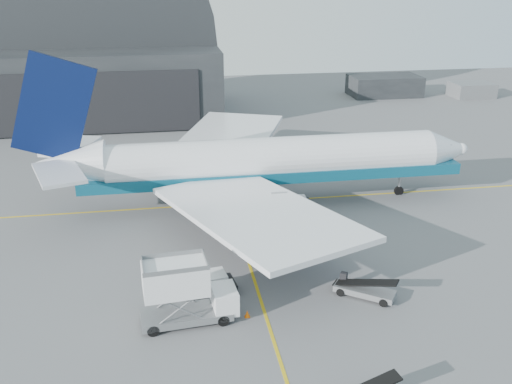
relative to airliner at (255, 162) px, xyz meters
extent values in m
plane|color=#565659|center=(-2.78, -19.51, -4.81)|extent=(200.00, 200.00, 0.00)
cube|color=gold|center=(-2.78, 0.49, -4.80)|extent=(80.00, 0.25, 0.02)
cube|color=gold|center=(-2.78, -21.51, -4.80)|extent=(0.25, 40.00, 0.02)
cube|color=black|center=(-24.78, 45.49, 1.19)|extent=(50.00, 28.00, 12.00)
cube|color=black|center=(-24.78, 31.39, 0.19)|extent=(42.00, 0.40, 9.50)
cube|color=black|center=(35.22, 52.49, -4.81)|extent=(14.00, 8.00, 4.00)
cube|color=slate|center=(52.22, 48.49, -4.81)|extent=(8.00, 6.00, 2.80)
cylinder|color=white|center=(2.00, 0.00, 0.28)|extent=(35.25, 4.70, 4.70)
cone|color=white|center=(21.79, 0.00, 0.28)|extent=(4.31, 4.70, 4.70)
sphere|color=white|center=(23.74, 0.00, 0.28)|extent=(1.37, 1.37, 1.37)
cone|color=white|center=(-19.05, 0.00, 0.87)|extent=(6.86, 4.70, 4.70)
cube|color=black|center=(20.61, 0.00, 0.87)|extent=(2.55, 2.15, 0.69)
cube|color=navy|center=(2.00, 0.00, -1.24)|extent=(41.13, 4.75, 1.18)
cube|color=white|center=(-1.91, -11.75, -0.70)|extent=(18.06, 24.01, 1.43)
cube|color=white|center=(-1.91, 11.75, -0.70)|extent=(18.06, 24.01, 1.43)
cube|color=white|center=(-19.54, -4.41, 1.46)|extent=(6.00, 8.20, 0.34)
cube|color=white|center=(-19.54, 4.41, 1.46)|extent=(6.00, 8.20, 0.34)
cube|color=#08123B|center=(-20.03, 0.00, 6.65)|extent=(9.08, 0.49, 11.28)
cylinder|color=gray|center=(1.02, -7.83, -2.27)|extent=(5.09, 2.64, 2.64)
cylinder|color=gray|center=(1.02, 7.83, -2.27)|extent=(5.09, 2.64, 2.64)
cylinder|color=#A5A5AA|center=(16.69, 0.00, -3.44)|extent=(0.27, 0.27, 2.74)
cylinder|color=black|center=(16.69, 0.00, -4.37)|extent=(1.08, 0.34, 1.08)
cylinder|color=black|center=(0.05, -3.13, -4.27)|extent=(1.27, 0.44, 1.27)
cylinder|color=black|center=(0.05, 3.13, -4.27)|extent=(1.27, 0.44, 1.27)
cube|color=slate|center=(-8.65, -21.48, -4.21)|extent=(6.79, 3.20, 0.55)
cube|color=silver|center=(-5.81, -21.23, -3.33)|extent=(1.97, 2.67, 1.76)
cube|color=black|center=(-4.99, -21.16, -3.06)|extent=(0.27, 2.09, 0.99)
cube|color=silver|center=(-9.31, -21.54, -1.08)|extent=(4.83, 3.13, 2.20)
cylinder|color=black|center=(-6.04, -22.41, -4.37)|extent=(0.90, 0.40, 0.88)
cylinder|color=black|center=(-6.24, -20.11, -4.37)|extent=(0.90, 0.40, 0.88)
cylinder|color=black|center=(-11.07, -22.85, -4.37)|extent=(0.90, 0.40, 0.88)
cylinder|color=black|center=(-11.27, -20.55, -4.37)|extent=(0.90, 0.40, 0.88)
cube|color=black|center=(-6.67, -18.02, -4.25)|extent=(4.41, 2.87, 0.92)
cube|color=silver|center=(-6.07, -17.92, -3.43)|extent=(1.71, 2.05, 0.92)
cylinder|color=black|center=(-5.09, -18.81, -4.40)|extent=(0.97, 0.50, 0.92)
cylinder|color=black|center=(-5.42, -16.78, -4.40)|extent=(0.97, 0.50, 0.92)
cylinder|color=black|center=(-7.93, -19.26, -4.40)|extent=(0.97, 0.50, 0.92)
cylinder|color=black|center=(-8.25, -17.23, -4.40)|extent=(0.97, 0.50, 0.92)
cube|color=slate|center=(5.42, -20.30, -4.33)|extent=(4.79, 4.08, 0.48)
cube|color=black|center=(5.42, -20.30, -3.57)|extent=(4.73, 3.83, 1.38)
cube|color=black|center=(4.20, -18.69, -3.79)|extent=(0.69, 0.66, 0.65)
cylinder|color=black|center=(6.38, -21.92, -4.49)|extent=(0.68, 0.60, 0.65)
cylinder|color=black|center=(7.26, -20.70, -4.49)|extent=(0.68, 0.60, 0.65)
cylinder|color=black|center=(3.58, -19.91, -4.49)|extent=(0.68, 0.60, 0.65)
cylinder|color=black|center=(4.47, -18.68, -4.49)|extent=(0.68, 0.60, 0.65)
cube|color=#FD6408|center=(-4.17, -21.61, -4.80)|extent=(0.38, 0.38, 0.03)
cone|color=#FD6408|center=(-4.17, -21.61, -4.53)|extent=(0.38, 0.38, 0.56)
camera|label=1|loc=(-9.42, -57.39, 19.45)|focal=40.00mm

